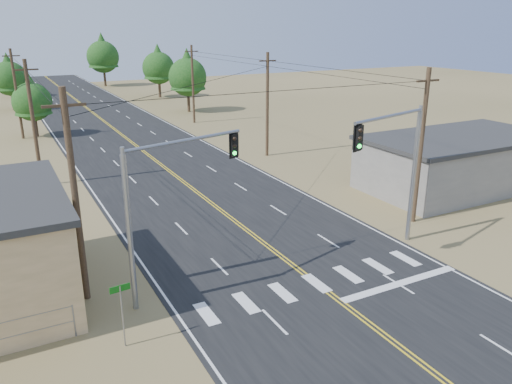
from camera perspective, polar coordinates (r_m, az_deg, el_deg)
ground at (r=20.90m, az=20.18°, el=-19.24°), size 220.00×220.00×0.00m
road at (r=44.27m, az=-9.42°, el=2.02°), size 15.00×200.00×0.02m
building_right at (r=42.92m, az=22.07°, el=3.13°), size 15.00×8.00×4.00m
utility_pole_left_near at (r=23.71m, az=-19.96°, el=-0.55°), size 1.80×0.30×10.00m
utility_pole_left_mid at (r=43.10m, az=-24.09°, el=7.20°), size 1.80×0.30×10.00m
utility_pole_left_far at (r=62.87m, az=-25.68°, el=10.10°), size 1.80×0.30×10.00m
utility_pole_right_near at (r=33.42m, az=18.32°, el=4.99°), size 1.80×0.30×10.00m
utility_pole_right_mid at (r=49.11m, az=1.30°, el=10.01°), size 1.80×0.30×10.00m
utility_pole_right_far at (r=67.14m, az=-7.23°, el=12.18°), size 1.80×0.30×10.00m
signal_mast_left at (r=22.98m, az=-10.47°, el=-0.15°), size 6.31×1.90×7.63m
signal_mast_right at (r=28.70m, az=16.08°, el=3.81°), size 6.07×1.97×8.15m
street_sign at (r=20.93m, az=-15.11°, el=-12.46°), size 0.83×0.12×2.78m
tree_left_near at (r=63.46m, az=-24.26°, el=9.77°), size 4.40×4.40×7.33m
tree_left_mid at (r=85.75m, az=-26.39°, el=11.90°), size 5.15×5.15×8.58m
tree_left_far at (r=101.13m, az=-26.07°, el=12.16°), size 4.26×4.26×7.10m
tree_right_near at (r=75.98m, az=-7.84°, el=13.31°), size 5.58×5.58×9.29m
tree_right_mid at (r=92.69m, az=-11.11°, el=14.10°), size 5.63×5.63×9.38m
tree_right_far at (r=112.95m, az=-17.14°, el=14.89°), size 6.59×6.59×10.98m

